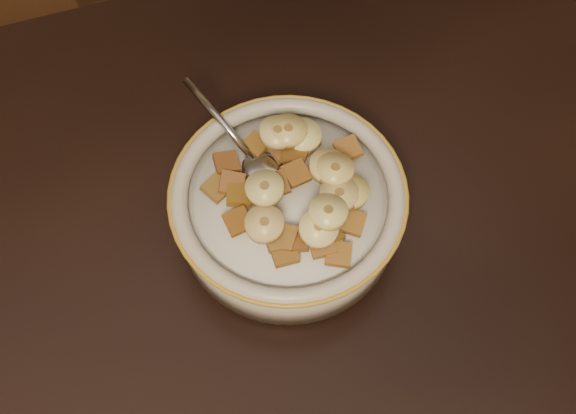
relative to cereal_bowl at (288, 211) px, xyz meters
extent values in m
cylinder|color=#B4AC9C|center=(0.00, 0.00, 0.00)|extent=(0.19, 0.19, 0.05)
cylinder|color=silver|center=(0.00, 0.00, 0.02)|extent=(0.16, 0.16, 0.00)
ellipsoid|color=#A8AAB8|center=(-0.01, 0.03, 0.03)|extent=(0.05, 0.06, 0.01)
cube|color=brown|center=(-0.05, -0.01, 0.03)|extent=(0.02, 0.02, 0.01)
cube|color=olive|center=(-0.02, -0.04, 0.03)|extent=(0.02, 0.02, 0.01)
cube|color=brown|center=(0.02, -0.05, 0.03)|extent=(0.03, 0.03, 0.01)
cube|color=brown|center=(-0.04, 0.01, 0.03)|extent=(0.03, 0.03, 0.01)
cube|color=brown|center=(-0.02, -0.05, 0.03)|extent=(0.02, 0.02, 0.01)
cube|color=#955B33|center=(0.01, -0.05, 0.03)|extent=(0.02, 0.02, 0.01)
cube|color=brown|center=(-0.04, 0.02, 0.03)|extent=(0.03, 0.03, 0.01)
cube|color=brown|center=(0.06, 0.03, 0.03)|extent=(0.02, 0.02, 0.01)
cube|color=brown|center=(-0.01, -0.04, 0.03)|extent=(0.03, 0.03, 0.01)
cube|color=brown|center=(0.04, -0.04, 0.03)|extent=(0.03, 0.03, 0.01)
cube|color=brown|center=(-0.01, 0.00, 0.05)|extent=(0.02, 0.02, 0.01)
cube|color=#926126|center=(0.01, 0.01, 0.04)|extent=(0.02, 0.02, 0.01)
cube|color=brown|center=(0.01, 0.03, 0.04)|extent=(0.03, 0.03, 0.01)
cube|color=olive|center=(0.04, -0.02, 0.03)|extent=(0.02, 0.02, 0.01)
cube|color=brown|center=(-0.04, 0.04, 0.03)|extent=(0.02, 0.02, 0.01)
cube|color=#985E24|center=(0.02, -0.04, 0.03)|extent=(0.03, 0.03, 0.01)
cube|color=brown|center=(0.01, 0.04, 0.03)|extent=(0.03, 0.03, 0.01)
cube|color=brown|center=(-0.05, 0.02, 0.03)|extent=(0.03, 0.03, 0.01)
cube|color=olive|center=(-0.01, -0.04, 0.04)|extent=(0.03, 0.03, 0.01)
cube|color=olive|center=(0.02, -0.06, 0.03)|extent=(0.03, 0.03, 0.01)
cube|color=#93562C|center=(0.03, 0.04, 0.03)|extent=(0.03, 0.03, 0.01)
cube|color=brown|center=(-0.01, 0.05, 0.03)|extent=(0.03, 0.03, 0.01)
cylinder|color=#EBC77B|center=(-0.03, -0.03, 0.05)|extent=(0.04, 0.04, 0.01)
cylinder|color=#EFE479|center=(0.05, -0.02, 0.04)|extent=(0.04, 0.04, 0.01)
cylinder|color=#F6E97F|center=(0.02, -0.04, 0.05)|extent=(0.04, 0.04, 0.02)
cylinder|color=#F5E782|center=(0.03, 0.04, 0.04)|extent=(0.04, 0.04, 0.01)
cylinder|color=#F3E5A0|center=(0.01, -0.04, 0.05)|extent=(0.04, 0.04, 0.02)
cylinder|color=#E0D36C|center=(0.01, 0.05, 0.05)|extent=(0.04, 0.04, 0.01)
cylinder|color=#F6E79D|center=(-0.02, 0.00, 0.05)|extent=(0.04, 0.04, 0.01)
cylinder|color=#CEBA71|center=(0.04, 0.00, 0.05)|extent=(0.03, 0.03, 0.02)
cylinder|color=beige|center=(0.01, 0.05, 0.05)|extent=(0.04, 0.04, 0.01)
cylinder|color=beige|center=(0.04, 0.01, 0.05)|extent=(0.04, 0.04, 0.01)
cylinder|color=#D9BB6B|center=(0.04, -0.02, 0.05)|extent=(0.04, 0.04, 0.01)
camera|label=1|loc=(-0.08, -0.27, 0.55)|focal=45.00mm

